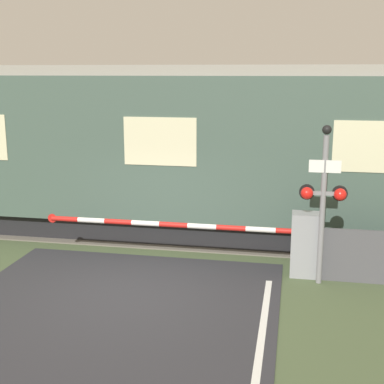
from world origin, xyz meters
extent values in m
plane|color=#475638|center=(0.00, 0.00, 0.00)|extent=(80.00, 80.00, 0.00)
cube|color=#666056|center=(0.00, 4.09, 0.01)|extent=(36.00, 3.20, 0.03)
cube|color=#595451|center=(0.00, 3.37, 0.08)|extent=(36.00, 0.08, 0.10)
cube|color=#595451|center=(0.00, 4.81, 0.08)|extent=(36.00, 0.08, 0.10)
cube|color=black|center=(0.04, 4.09, 0.30)|extent=(15.65, 2.60, 0.60)
cube|color=#42564C|center=(0.04, 4.09, 2.33)|extent=(17.02, 3.06, 3.45)
cube|color=gray|center=(0.04, 4.09, 4.17)|extent=(16.68, 2.82, 0.24)
cube|color=beige|center=(4.72, 2.55, 2.59)|extent=(1.70, 0.02, 1.11)
cube|color=beige|center=(0.04, 2.55, 2.59)|extent=(1.70, 0.02, 1.11)
cube|color=gray|center=(3.38, 1.49, 0.67)|extent=(0.60, 0.44, 1.34)
cylinder|color=gray|center=(3.38, 1.49, 0.94)|extent=(0.16, 0.16, 0.18)
cylinder|color=red|center=(3.07, 1.49, 0.94)|extent=(0.62, 0.11, 0.11)
cylinder|color=white|center=(2.45, 1.49, 0.94)|extent=(0.62, 0.11, 0.11)
cylinder|color=red|center=(1.83, 1.49, 0.94)|extent=(0.62, 0.11, 0.11)
cylinder|color=white|center=(1.21, 1.49, 0.94)|extent=(0.62, 0.11, 0.11)
cylinder|color=red|center=(0.59, 1.49, 0.94)|extent=(0.62, 0.11, 0.11)
cylinder|color=white|center=(-0.03, 1.49, 0.94)|extent=(0.62, 0.11, 0.11)
cylinder|color=red|center=(-0.65, 1.49, 0.94)|extent=(0.62, 0.11, 0.11)
cylinder|color=white|center=(-1.27, 1.49, 0.94)|extent=(0.62, 0.11, 0.11)
cylinder|color=red|center=(-1.89, 1.49, 0.94)|extent=(0.62, 0.11, 0.11)
cylinder|color=red|center=(-2.20, 1.49, 0.94)|extent=(0.20, 0.02, 0.20)
cylinder|color=gray|center=(3.66, 1.15, 1.49)|extent=(0.11, 0.11, 2.98)
cube|color=gray|center=(3.66, 1.15, 1.85)|extent=(0.75, 0.07, 0.07)
sphere|color=red|center=(3.34, 1.10, 1.85)|extent=(0.24, 0.24, 0.24)
sphere|color=red|center=(3.97, 1.10, 1.85)|extent=(0.24, 0.24, 0.24)
cylinder|color=black|center=(3.34, 1.21, 1.85)|extent=(0.30, 0.06, 0.30)
cylinder|color=black|center=(3.97, 1.21, 1.85)|extent=(0.30, 0.06, 0.30)
cube|color=white|center=(3.66, 1.11, 2.38)|extent=(0.60, 0.02, 0.24)
sphere|color=black|center=(3.66, 1.15, 3.08)|extent=(0.18, 0.18, 0.18)
cube|color=#4C4C51|center=(4.86, 1.32, 0.55)|extent=(2.75, 0.06, 1.10)
camera|label=1|loc=(3.06, -9.23, 4.16)|focal=50.00mm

